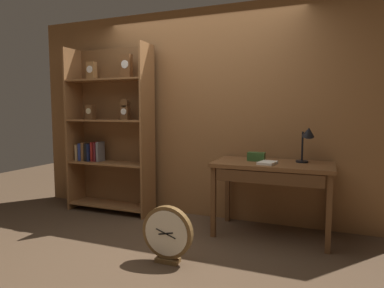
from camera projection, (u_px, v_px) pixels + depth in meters
name	position (u px, v px, depth m)	size (l,w,h in m)	color
ground_plane	(153.00, 253.00, 3.17)	(10.00, 10.00, 0.00)	#4C3826
back_wood_panel	(200.00, 114.00, 4.23)	(4.80, 0.05, 2.60)	brown
bookshelf	(110.00, 132.00, 4.47)	(1.17, 0.36, 2.17)	brown
workbench	(272.00, 172.00, 3.55)	(1.24, 0.65, 0.80)	brown
desk_lamp	(307.00, 138.00, 3.50)	(0.21, 0.20, 0.40)	black
toolbox_small	(256.00, 157.00, 3.68)	(0.18, 0.11, 0.09)	#2D5123
open_repair_manual	(268.00, 163.00, 3.47)	(0.16, 0.22, 0.03)	silver
round_clock_large	(167.00, 234.00, 2.96)	(0.47, 0.11, 0.51)	brown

